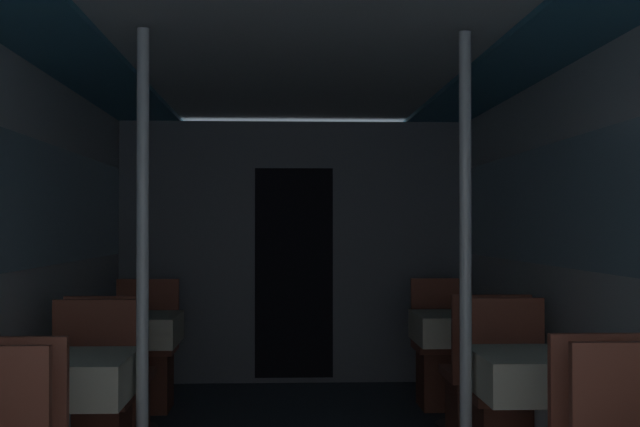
% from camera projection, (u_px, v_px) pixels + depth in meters
% --- Properties ---
extents(wall_right, '(0.05, 8.57, 2.15)m').
position_uv_depth(wall_right, '(622.00, 261.00, 4.07)').
color(wall_right, silver).
rests_on(wall_right, ground_plane).
extents(ceiling_panel, '(2.92, 8.57, 0.07)m').
position_uv_depth(ceiling_panel, '(305.00, 26.00, 4.02)').
color(ceiling_panel, silver).
rests_on(ceiling_panel, wall_left).
extents(bulkhead_far, '(2.86, 0.09, 2.15)m').
position_uv_depth(bulkhead_far, '(294.00, 252.00, 7.34)').
color(bulkhead_far, slate).
rests_on(bulkhead_far, ground_plane).
extents(dining_table_left_1, '(0.62, 0.62, 0.72)m').
position_uv_depth(dining_table_left_1, '(59.00, 385.00, 3.85)').
color(dining_table_left_1, '#4C4C51').
rests_on(dining_table_left_1, ground_plane).
extents(chair_left_far_1, '(0.45, 0.45, 0.90)m').
position_uv_depth(chair_left_far_1, '(88.00, 427.00, 4.44)').
color(chair_left_far_1, brown).
rests_on(chair_left_far_1, ground_plane).
extents(support_pole_left_1, '(0.05, 0.05, 2.15)m').
position_uv_depth(support_pole_left_1, '(143.00, 274.00, 3.87)').
color(support_pole_left_1, silver).
rests_on(support_pole_left_1, ground_plane).
extents(dining_table_left_2, '(0.62, 0.62, 0.72)m').
position_uv_depth(dining_table_left_2, '(129.00, 334.00, 5.64)').
color(dining_table_left_2, '#4C4C51').
rests_on(dining_table_left_2, ground_plane).
extents(chair_left_near_2, '(0.45, 0.45, 0.90)m').
position_uv_depth(chair_left_near_2, '(111.00, 403.00, 5.03)').
color(chair_left_near_2, brown).
rests_on(chair_left_near_2, ground_plane).
extents(chair_left_far_2, '(0.45, 0.45, 0.90)m').
position_uv_depth(chair_left_far_2, '(144.00, 369.00, 6.23)').
color(chair_left_far_2, brown).
rests_on(chair_left_far_2, ground_plane).
extents(dining_table_right_1, '(0.62, 0.62, 0.72)m').
position_uv_depth(dining_table_right_1, '(546.00, 381.00, 3.94)').
color(dining_table_right_1, '#4C4C51').
rests_on(dining_table_right_1, ground_plane).
extents(chair_right_far_1, '(0.45, 0.45, 0.90)m').
position_uv_depth(chair_right_far_1, '(511.00, 423.00, 4.53)').
color(chair_right_far_1, brown).
rests_on(chair_right_far_1, ground_plane).
extents(support_pole_right_1, '(0.05, 0.05, 2.15)m').
position_uv_depth(support_pole_right_1, '(466.00, 274.00, 3.93)').
color(support_pole_right_1, silver).
rests_on(support_pole_right_1, ground_plane).
extents(dining_table_right_2, '(0.62, 0.62, 0.72)m').
position_uv_depth(dining_table_right_2, '(463.00, 333.00, 5.73)').
color(dining_table_right_2, '#4C4C51').
rests_on(dining_table_right_2, ground_plane).
extents(chair_right_near_2, '(0.45, 0.45, 0.90)m').
position_uv_depth(chair_right_near_2, '(484.00, 400.00, 5.13)').
color(chair_right_near_2, brown).
rests_on(chair_right_near_2, ground_plane).
extents(chair_right_far_2, '(0.45, 0.45, 0.90)m').
position_uv_depth(chair_right_far_2, '(446.00, 367.00, 6.32)').
color(chair_right_far_2, brown).
rests_on(chair_right_far_2, ground_plane).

